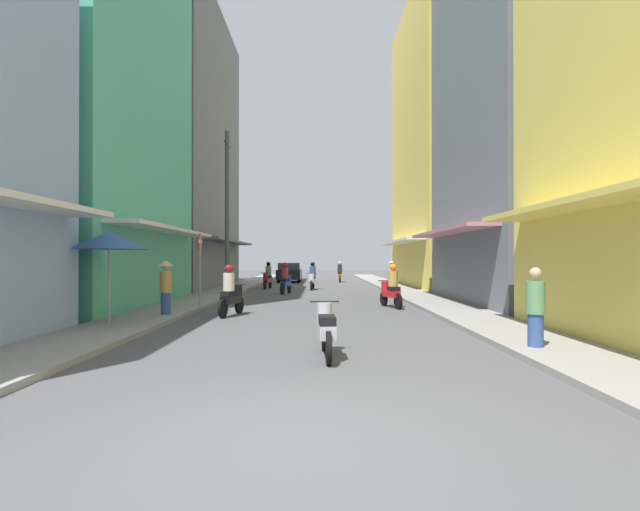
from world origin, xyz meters
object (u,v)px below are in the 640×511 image
object	(u,v)px
motorbike_silver	(325,329)
motorbike_maroon	(267,277)
motorbike_red	(390,288)
utility_pole	(226,212)
parked_car	(289,272)
vendor_umbrella	(109,240)
motorbike_white	(312,277)
pedestrian_far	(165,286)
pedestrian_foreground	(391,271)
street_sign_no_entry	(199,260)
motorbike_black	(230,293)
motorbike_orange	(339,273)
motorbike_blue	(285,280)
pedestrian_crossing	(535,310)

from	to	relation	value
motorbike_silver	motorbike_maroon	distance (m)	20.16
motorbike_red	utility_pole	distance (m)	9.01
parked_car	vendor_umbrella	size ratio (longest dim) A/B	1.67
motorbike_white	vendor_umbrella	size ratio (longest dim) A/B	0.74
motorbike_silver	pedestrian_far	world-z (taller)	pedestrian_far
pedestrian_foreground	street_sign_no_entry	world-z (taller)	street_sign_no_entry
motorbike_black	parked_car	size ratio (longest dim) A/B	0.43
utility_pole	vendor_umbrella	bearing A→B (deg)	-96.35
motorbike_white	motorbike_orange	size ratio (longest dim) A/B	1.00
street_sign_no_entry	motorbike_silver	bearing A→B (deg)	-62.49
motorbike_white	motorbike_red	size ratio (longest dim) A/B	1.03
parked_car	pedestrian_foreground	size ratio (longest dim) A/B	2.46
pedestrian_foreground	pedestrian_far	bearing A→B (deg)	-118.34
pedestrian_far	street_sign_no_entry	xyz separation A→B (m)	(0.37, 2.59, 0.75)
motorbike_blue	motorbike_silver	bearing A→B (deg)	-83.37
motorbike_maroon	vendor_umbrella	distance (m)	16.40
pedestrian_far	parked_car	bearing A→B (deg)	84.30
motorbike_blue	parked_car	world-z (taller)	motorbike_blue
motorbike_red	street_sign_no_entry	world-z (taller)	street_sign_no_entry
motorbike_white	motorbike_orange	distance (m)	9.27
utility_pole	street_sign_no_entry	bearing A→B (deg)	-88.95
pedestrian_far	street_sign_no_entry	distance (m)	2.73
pedestrian_crossing	motorbike_maroon	bearing A→B (deg)	109.90
utility_pole	motorbike_silver	bearing A→B (deg)	-72.19
motorbike_maroon	motorbike_red	size ratio (longest dim) A/B	1.02
parked_car	motorbike_orange	bearing A→B (deg)	-2.02
pedestrian_foreground	utility_pole	world-z (taller)	utility_pole
motorbike_white	street_sign_no_entry	xyz separation A→B (m)	(-3.75, -10.71, 1.01)
motorbike_black	pedestrian_far	distance (m)	1.93
motorbike_black	motorbike_orange	bearing A→B (deg)	79.00
pedestrian_foreground	utility_pole	bearing A→B (deg)	-134.78
motorbike_blue	motorbike_red	world-z (taller)	same
motorbike_silver	motorbike_red	bearing A→B (deg)	74.42
motorbike_orange	parked_car	size ratio (longest dim) A/B	0.44
pedestrian_foreground	street_sign_no_entry	distance (m)	16.91
pedestrian_crossing	street_sign_no_entry	xyz separation A→B (m)	(-8.19, 7.89, 0.92)
motorbike_maroon	motorbike_orange	distance (m)	9.32
motorbike_maroon	street_sign_no_entry	size ratio (longest dim) A/B	0.68
motorbike_silver	street_sign_no_entry	size ratio (longest dim) A/B	0.68
motorbike_silver	motorbike_white	world-z (taller)	motorbike_white
motorbike_blue	motorbike_red	bearing A→B (deg)	-58.46
motorbike_red	pedestrian_foreground	bearing A→B (deg)	81.52
motorbike_red	parked_car	world-z (taller)	motorbike_red
parked_car	motorbike_black	bearing A→B (deg)	-91.12
motorbike_white	pedestrian_far	xyz separation A→B (m)	(-4.12, -13.31, 0.26)
motorbike_red	motorbike_maroon	bearing A→B (deg)	116.77
pedestrian_foreground	pedestrian_crossing	size ratio (longest dim) A/B	1.05
pedestrian_foreground	street_sign_no_entry	bearing A→B (deg)	-121.43
pedestrian_foreground	pedestrian_crossing	bearing A→B (deg)	-91.59
pedestrian_far	utility_pole	world-z (taller)	utility_pole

